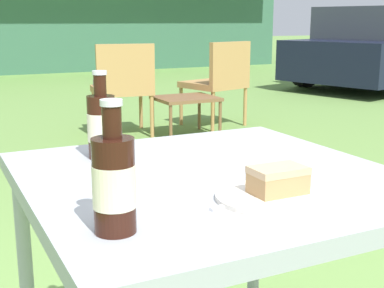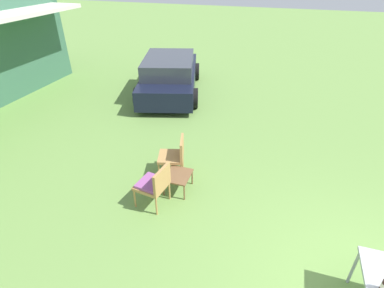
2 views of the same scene
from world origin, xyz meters
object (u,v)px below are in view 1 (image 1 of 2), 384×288
garden_side_table (186,101)px  patio_table (211,201)px  wicker_chair_plain (219,78)px  wicker_chair_cushioned (123,84)px  cake_on_plate (272,188)px  cola_bottle_near (101,125)px  cola_bottle_far (114,182)px

garden_side_table → patio_table: patio_table is taller
garden_side_table → patio_table: size_ratio=0.65×
garden_side_table → wicker_chair_plain: bearing=26.6°
wicker_chair_cushioned → garden_side_table: size_ratio=1.56×
cake_on_plate → cola_bottle_near: (-0.21, 0.47, 0.07)m
cola_bottle_near → cola_bottle_far: same height
cola_bottle_near → patio_table: bearing=-54.5°
wicker_chair_cushioned → cake_on_plate: size_ratio=4.16×
wicker_chair_plain → cola_bottle_far: size_ratio=3.80×
cake_on_plate → cola_bottle_far: bearing=-175.5°
wicker_chair_plain → cola_bottle_near: bearing=40.7°
patio_table → cola_bottle_near: (-0.18, 0.26, 0.15)m
cake_on_plate → garden_side_table: bearing=66.9°
garden_side_table → cola_bottle_near: (-1.74, -3.13, 0.47)m
garden_side_table → cola_bottle_far: bearing=-117.3°
wicker_chair_plain → garden_side_table: 0.57m
wicker_chair_cushioned → patio_table: 3.80m
wicker_chair_plain → wicker_chair_cushioned: bearing=-16.9°
cake_on_plate → cola_bottle_far: size_ratio=0.91×
garden_side_table → cola_bottle_near: 3.61m
wicker_chair_cushioned → cola_bottle_near: 3.62m
cola_bottle_near → wicker_chair_cushioned: bearing=70.2°
garden_side_table → cola_bottle_far: cola_bottle_far is taller
patio_table → cola_bottle_far: bearing=-142.6°
wicker_chair_cushioned → wicker_chair_plain: bearing=-172.8°
cake_on_plate → cola_bottle_near: size_ratio=0.91×
wicker_chair_plain → cola_bottle_near: 4.06m
patio_table → cake_on_plate: cake_on_plate is taller
cake_on_plate → cola_bottle_far: 0.34m
wicker_chair_plain → cola_bottle_far: 4.54m
cola_bottle_near → cake_on_plate: bearing=-66.0°
wicker_chair_cushioned → wicker_chair_plain: size_ratio=1.00×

